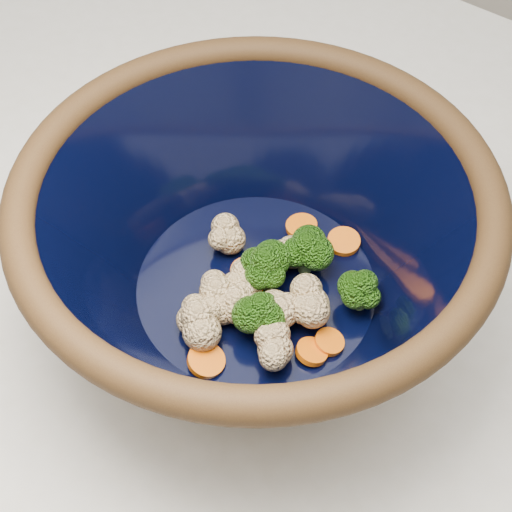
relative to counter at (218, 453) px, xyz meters
The scene contains 3 objects.
counter is the anchor object (origin of this frame).
mixing_bowl 0.55m from the counter, ahead, with size 0.48×0.48×0.18m.
vegetable_pile 0.52m from the counter, ahead, with size 0.17×0.21×0.05m.
Camera 1 is at (0.32, -0.30, 1.47)m, focal length 50.00 mm.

